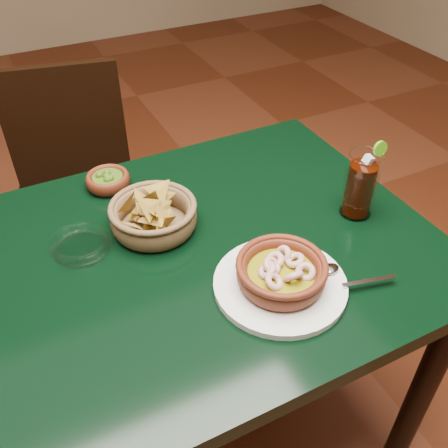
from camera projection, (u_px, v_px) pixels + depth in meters
name	position (u px, v px, depth m)	size (l,w,h in m)	color
ground	(180.00, 436.00, 1.53)	(7.00, 7.00, 0.00)	#471C0C
dining_table	(164.00, 292.00, 1.11)	(1.20, 0.80, 0.75)	black
dining_chair	(78.00, 192.00, 1.69)	(0.48, 0.48, 0.88)	black
shrimp_plate	(281.00, 275.00, 0.97)	(0.34, 0.27, 0.08)	silver
chip_basket	(153.00, 216.00, 1.11)	(0.23, 0.23, 0.14)	brown
guacamole_ramekin	(108.00, 180.00, 1.24)	(0.13, 0.13, 0.04)	#4E1C0E
cola_drink	(360.00, 185.00, 1.13)	(0.16, 0.16, 0.18)	white
glass_ashtray	(81.00, 245.00, 1.06)	(0.14, 0.14, 0.03)	white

